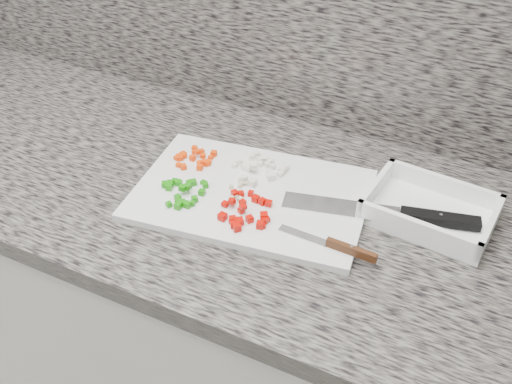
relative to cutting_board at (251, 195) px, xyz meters
The scene contains 11 objects.
cabinet 0.49m from the cutting_board, behind, with size 3.92×0.62×0.86m, color white.
countertop 0.12m from the cutting_board, behind, with size 3.96×0.64×0.04m, color #66625A.
cutting_board is the anchor object (origin of this frame).
carrot_pile 0.16m from the cutting_board, 164.45° to the left, with size 0.08×0.08×0.02m.
onion_pile 0.07m from the cutting_board, 103.94° to the left, with size 0.11×0.11×0.02m.
green_pepper_pile 0.13m from the cutting_board, 151.37° to the right, with size 0.09×0.10×0.02m.
red_pepper_pile 0.07m from the cutting_board, 73.30° to the right, with size 0.10×0.11×0.02m.
garlic_pile 0.03m from the cutting_board, 146.35° to the right, with size 0.05×0.06×0.01m.
chef_knife 0.29m from the cutting_board, 10.84° to the left, with size 0.35×0.12×0.02m.
paring_knife 0.22m from the cutting_board, 20.81° to the right, with size 0.18×0.02×0.02m.
tray 0.33m from the cutting_board, 15.53° to the left, with size 0.24×0.18×0.05m.
Camera 1 is at (0.50, 0.65, 1.59)m, focal length 40.00 mm.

